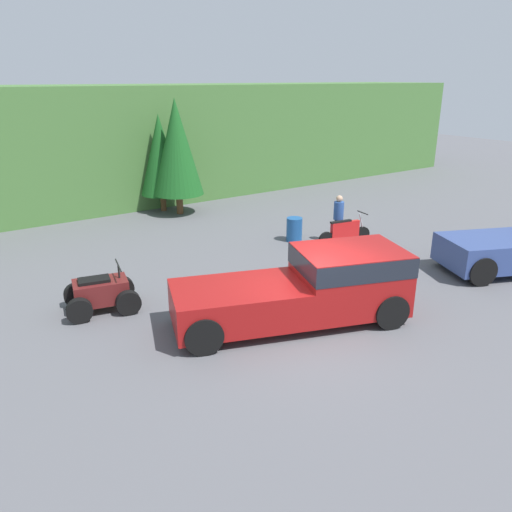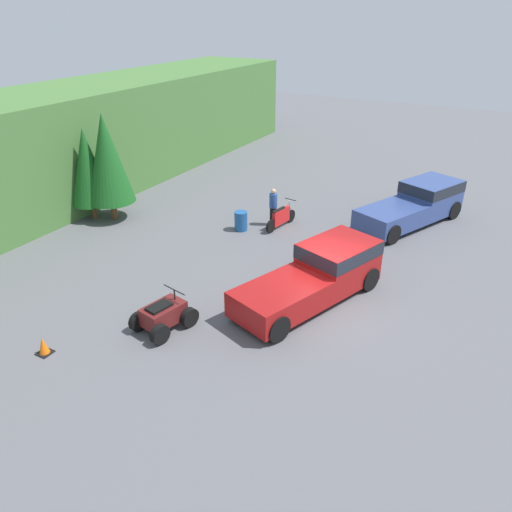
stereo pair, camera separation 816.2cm
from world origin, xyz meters
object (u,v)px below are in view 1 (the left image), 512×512
Objects in this scene: dirt_bike at (345,233)px; steel_barrel at (294,229)px; pickup_truck_red at (311,285)px; rider_person at (338,217)px; quad_atv at (101,293)px.

steel_barrel is at bearing 138.14° from dirt_bike.
pickup_truck_red is 6.82× the size of steel_barrel.
pickup_truck_red is 2.80× the size of dirt_bike.
rider_person is 1.99× the size of steel_barrel.
quad_atv is at bearing -152.86° from rider_person.
quad_atv is 9.06m from rider_person.
pickup_truck_red reaches higher than dirt_bike.
pickup_truck_red is 6.20m from dirt_bike.
rider_person reaches higher than dirt_bike.
pickup_truck_red is at bearing -125.18° from steel_barrel.
quad_atv reaches higher than dirt_bike.
pickup_truck_red reaches higher than rider_person.
steel_barrel is (-1.23, 1.00, -0.51)m from rider_person.
pickup_truck_red is at bearing -29.05° from quad_atv.
quad_atv is at bearing -167.47° from steel_barrel.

